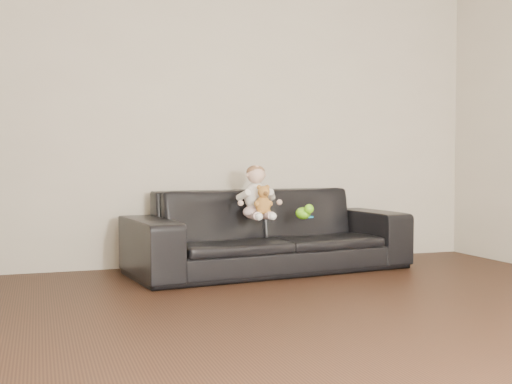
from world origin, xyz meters
name	(u,v)px	position (x,y,z in m)	size (l,w,h in m)	color
floor	(367,347)	(0.00, 0.00, 0.00)	(5.50, 5.50, 0.00)	#311C11
wall_back	(216,117)	(0.00, 2.75, 1.30)	(5.00, 5.00, 0.00)	beige
sofa	(269,230)	(0.31, 2.25, 0.34)	(2.31, 0.90, 0.67)	black
baby	(256,195)	(0.16, 2.13, 0.64)	(0.30, 0.37, 0.44)	silver
teddy_bear	(263,200)	(0.17, 1.99, 0.60)	(0.14, 0.14, 0.23)	#B07532
toy_green	(303,213)	(0.51, 2.00, 0.49)	(0.12, 0.14, 0.10)	#72E01A
toy_rattle	(305,215)	(0.56, 2.06, 0.47)	(0.06, 0.06, 0.06)	red
toy_blue_disc	(308,217)	(0.62, 2.14, 0.45)	(0.09, 0.09, 0.01)	#198EC9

